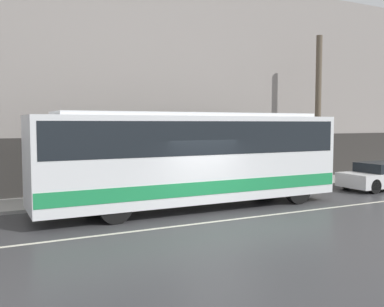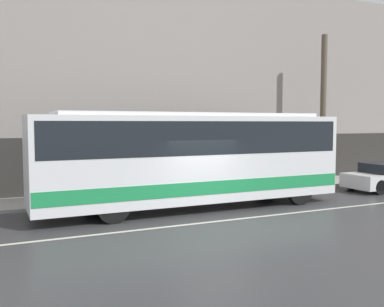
% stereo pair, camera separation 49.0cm
% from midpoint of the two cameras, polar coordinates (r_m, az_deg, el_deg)
% --- Properties ---
extents(ground_plane, '(60.00, 60.00, 0.00)m').
position_cam_midpoint_polar(ground_plane, '(13.53, 2.62, -9.01)').
color(ground_plane, '#38383A').
extents(sidewalk, '(60.00, 2.59, 0.12)m').
position_cam_midpoint_polar(sidewalk, '(18.22, -5.65, -5.42)').
color(sidewalk, '#A09E99').
rests_on(sidewalk, ground_plane).
extents(building_facade, '(60.00, 0.35, 9.90)m').
position_cam_midpoint_polar(building_facade, '(19.40, -7.31, 9.10)').
color(building_facade, gray).
rests_on(building_facade, ground_plane).
extents(lane_stripe, '(54.00, 0.14, 0.01)m').
position_cam_midpoint_polar(lane_stripe, '(13.53, 2.62, -8.99)').
color(lane_stripe, beige).
rests_on(lane_stripe, ground_plane).
extents(transit_bus, '(11.14, 2.51, 3.43)m').
position_cam_midpoint_polar(transit_bus, '(15.28, -0.90, -0.18)').
color(transit_bus, white).
rests_on(transit_bus, ground_plane).
extents(sedan_white_front, '(4.33, 1.77, 1.24)m').
position_cam_midpoint_polar(sedan_white_front, '(21.71, 23.54, -2.78)').
color(sedan_white_front, silver).
rests_on(sedan_white_front, ground_plane).
extents(utility_pole_near, '(0.29, 0.29, 7.24)m').
position_cam_midpoint_polar(utility_pole_near, '(22.20, 15.84, 5.68)').
color(utility_pole_near, brown).
rests_on(utility_pole_near, sidewalk).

